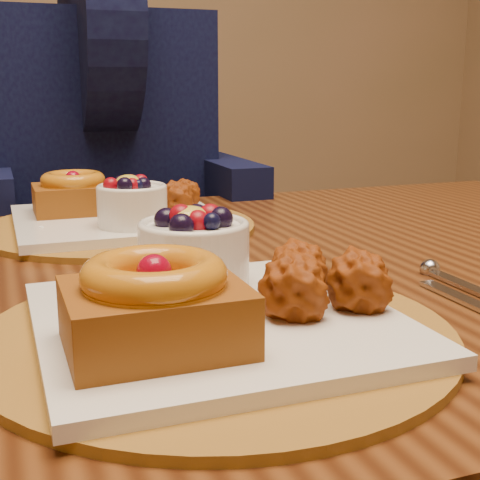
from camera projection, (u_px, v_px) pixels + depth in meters
name	position (u px, v px, depth m)	size (l,w,h in m)	color
dining_table	(157.00, 335.00, 0.76)	(1.60, 0.90, 0.76)	#37190A
place_setting_near	(210.00, 300.00, 0.54)	(0.38, 0.38, 0.09)	brown
place_setting_far	(117.00, 213.00, 0.93)	(0.38, 0.38, 0.09)	brown
chair_far	(140.00, 301.00, 1.47)	(0.51, 0.51, 0.89)	black
diner	(101.00, 114.00, 1.31)	(0.52, 0.50, 0.84)	black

